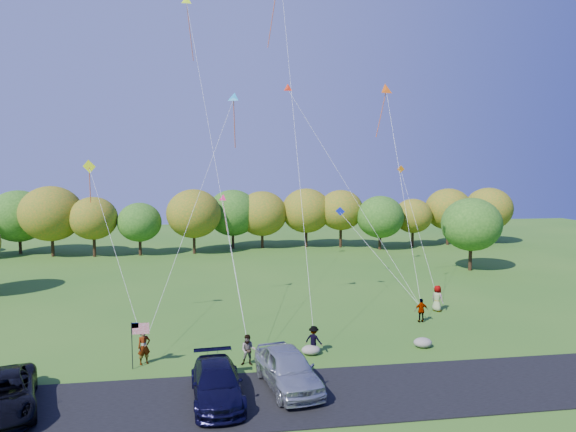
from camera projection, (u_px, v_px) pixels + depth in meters
name	position (u px, v px, depth m)	size (l,w,h in m)	color
ground	(253.00, 366.00, 27.22)	(140.00, 140.00, 0.00)	#2B5E1A
asphalt_lane	(260.00, 399.00, 23.28)	(44.00, 6.00, 0.06)	black
treeline	(232.00, 216.00, 62.39)	(76.46, 27.79, 8.06)	#342013
minivan_dark	(2.00, 395.00, 21.81)	(2.68, 5.81, 1.61)	black
minivan_navy	(217.00, 383.00, 23.03)	(2.19, 5.40, 1.57)	black
minivan_silver	(288.00, 368.00, 24.38)	(2.19, 5.43, 1.85)	#ABB0B6
flyer_a	(144.00, 347.00, 27.41)	(0.69, 0.45, 1.89)	#4C4C59
flyer_b	(248.00, 350.00, 27.26)	(0.80, 0.63, 1.65)	#4C4C59
flyer_c	(314.00, 340.00, 28.96)	(1.03, 0.59, 1.60)	#4C4C59
flyer_d	(421.00, 310.00, 34.84)	(0.96, 0.40, 1.64)	#4C4C59
flyer_e	(437.00, 298.00, 37.52)	(0.93, 0.61, 1.91)	#4C4C59
trash_barrel	(24.00, 375.00, 24.92)	(0.59, 0.59, 0.89)	blue
flag_assembly	(137.00, 334.00, 26.67)	(0.92, 0.60, 2.50)	black
boulder_near	(311.00, 350.00, 28.85)	(1.07, 0.83, 0.53)	gray
boulder_far	(423.00, 343.00, 30.02)	(1.08, 0.90, 0.56)	gray
kites_aloft	(277.00, 61.00, 39.22)	(23.56, 12.87, 19.66)	#EA1A6A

